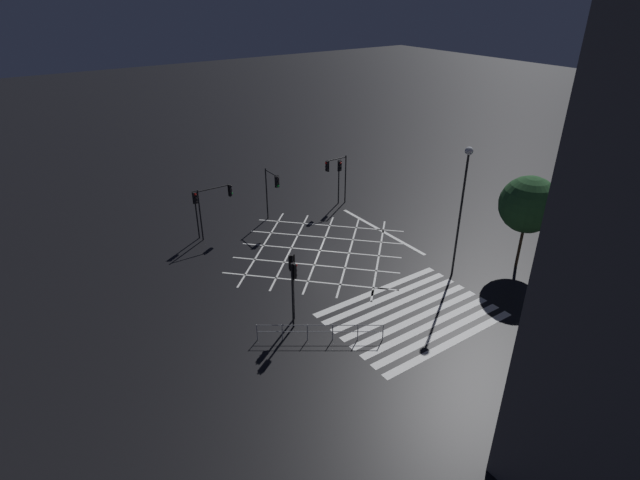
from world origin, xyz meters
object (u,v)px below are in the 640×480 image
object	(u,v)px
street_lamp_west	(464,189)
traffic_light_nw_cross	(196,205)
traffic_light_median_north	(272,186)
traffic_light_sw_cross	(292,274)
street_tree_near	(528,205)
traffic_light_ne_main	(336,171)
street_lamp_east	(577,193)
traffic_light_sw_main	(294,282)
traffic_light_ne_cross	(339,173)
traffic_light_nw_main	(217,199)

from	to	relation	value
street_lamp_west	traffic_light_nw_cross	bearing A→B (deg)	129.12
street_lamp_west	traffic_light_median_north	bearing A→B (deg)	112.66
traffic_light_sw_cross	traffic_light_median_north	world-z (taller)	traffic_light_median_north
traffic_light_nw_cross	street_lamp_west	size ratio (longest dim) A/B	0.44
traffic_light_nw_cross	street_tree_near	world-z (taller)	street_tree_near
traffic_light_ne_main	street_lamp_east	size ratio (longest dim) A/B	0.54
traffic_light_sw_cross	traffic_light_nw_cross	bearing A→B (deg)	2.40
traffic_light_ne_main	street_lamp_west	distance (m)	14.53
traffic_light_ne_main	traffic_light_median_north	bearing A→B (deg)	1.19
street_lamp_west	street_tree_near	distance (m)	5.17
traffic_light_sw_main	street_tree_near	xyz separation A→B (m)	(16.48, -2.84, 1.66)
traffic_light_sw_cross	traffic_light_sw_main	world-z (taller)	traffic_light_sw_cross
traffic_light_sw_cross	traffic_light_ne_cross	world-z (taller)	traffic_light_sw_cross
traffic_light_nw_cross	traffic_light_median_north	distance (m)	6.24
traffic_light_sw_cross	traffic_light_sw_main	size ratio (longest dim) A/B	1.02
traffic_light_nw_main	traffic_light_sw_main	size ratio (longest dim) A/B	0.98
traffic_light_sw_cross	traffic_light_median_north	bearing A→B (deg)	-24.77
street_lamp_west	street_lamp_east	bearing A→B (deg)	-35.19
traffic_light_ne_main	street_lamp_east	bearing A→B (deg)	106.21
street_tree_near	traffic_light_nw_cross	bearing A→B (deg)	135.22
traffic_light_ne_cross	street_lamp_east	size ratio (longest dim) A/B	0.49
traffic_light_nw_main	traffic_light_ne_main	bearing A→B (deg)	-1.18
traffic_light_nw_cross	street_lamp_west	bearing A→B (deg)	39.12
traffic_light_median_north	street_tree_near	xyz separation A→B (m)	(10.49, -15.79, 1.43)
traffic_light_ne_cross	street_lamp_west	bearing A→B (deg)	-3.87
traffic_light_nw_main	traffic_light_sw_cross	distance (m)	12.62
street_tree_near	traffic_light_ne_main	bearing A→B (deg)	104.58
traffic_light_median_north	street_lamp_west	size ratio (longest dim) A/B	0.50
traffic_light_sw_main	traffic_light_median_north	size ratio (longest dim) A/B	0.95
traffic_light_sw_main	traffic_light_ne_cross	size ratio (longest dim) A/B	1.04
traffic_light_nw_main	street_lamp_east	xyz separation A→B (m)	(16.30, -18.51, 2.95)
traffic_light_nw_main	traffic_light_median_north	xyz separation A→B (m)	(4.63, -0.36, 0.18)
traffic_light_ne_main	traffic_light_sw_cross	world-z (taller)	traffic_light_ne_main
traffic_light_ne_main	traffic_light_sw_main	distance (m)	17.98
traffic_light_nw_main	traffic_light_sw_cross	size ratio (longest dim) A/B	0.96
traffic_light_ne_main	traffic_light_ne_cross	bearing A→B (deg)	-169.37
traffic_light_nw_main	traffic_light_sw_main	distance (m)	13.38
traffic_light_sw_main	street_lamp_west	xyz separation A→B (m)	(11.86, -1.12, 3.22)
traffic_light_sw_cross	traffic_light_sw_main	xyz separation A→B (m)	(-0.35, -0.73, -0.05)
traffic_light_ne_cross	street_tree_near	size ratio (longest dim) A/B	0.61
street_lamp_west	street_tree_near	size ratio (longest dim) A/B	1.36
street_lamp_west	traffic_light_ne_main	bearing A→B (deg)	88.09
traffic_light_ne_main	traffic_light_nw_main	size ratio (longest dim) A/B	1.07
traffic_light_nw_main	traffic_light_median_north	distance (m)	4.65
traffic_light_ne_main	traffic_light_ne_cross	xyz separation A→B (m)	(0.49, 0.09, -0.32)
traffic_light_sw_cross	street_tree_near	size ratio (longest dim) A/B	0.65
traffic_light_median_north	traffic_light_sw_cross	bearing A→B (deg)	-24.77
traffic_light_ne_main	street_tree_near	xyz separation A→B (m)	(4.14, -15.92, 1.46)
traffic_light_ne_cross	traffic_light_ne_main	bearing A→B (deg)	-79.37
traffic_light_sw_main	street_lamp_west	world-z (taller)	street_lamp_west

